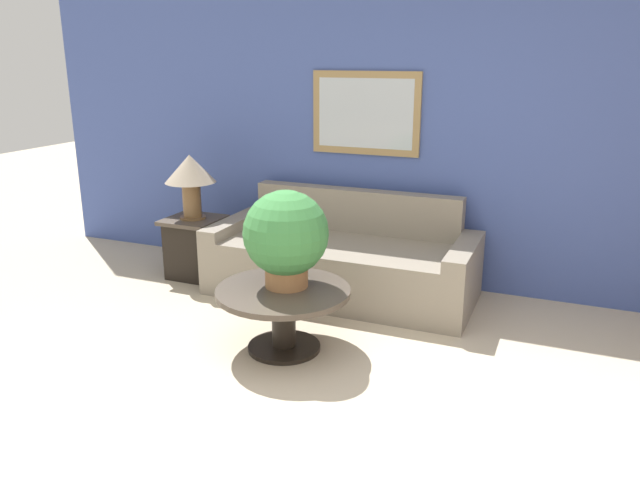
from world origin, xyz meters
name	(u,v)px	position (x,y,z in m)	size (l,w,h in m)	color
ground_plane	(305,455)	(0.00, 0.00, 0.00)	(20.00, 20.00, 0.00)	#BCAD93
wall_back	(434,139)	(-0.01, 2.78, 1.30)	(7.96, 0.09, 2.60)	#42569E
couch_main	(342,262)	(-0.64, 2.23, 0.29)	(2.26, 0.94, 0.85)	gray
coffee_table	(283,305)	(-0.63, 1.06, 0.33)	(0.93, 0.93, 0.46)	black
side_table	(195,247)	(-2.06, 2.11, 0.29)	(0.49, 0.49, 0.56)	black
table_lamp	(190,174)	(-2.06, 2.11, 0.97)	(0.46, 0.46, 0.59)	brown
potted_plant_on_table	(286,236)	(-0.63, 1.12, 0.82)	(0.59, 0.59, 0.68)	#9E6B42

